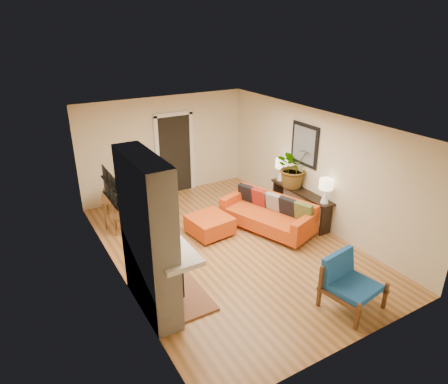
{
  "coord_description": "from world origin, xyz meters",
  "views": [
    {
      "loc": [
        -3.71,
        -6.15,
        4.33
      ],
      "look_at": [
        0.0,
        0.2,
        1.15
      ],
      "focal_mm": 32.0,
      "sensor_mm": 36.0,
      "label": 1
    }
  ],
  "objects_px": {
    "ottoman": "(210,224)",
    "lamp_near": "(326,188)",
    "console_table": "(301,197)",
    "houseplant": "(294,167)",
    "dining_table": "(119,199)",
    "blue_chair": "(348,279)",
    "lamp_far": "(281,167)",
    "sofa": "(269,214)"
  },
  "relations": [
    {
      "from": "ottoman",
      "to": "lamp_near",
      "type": "height_order",
      "value": "lamp_near"
    },
    {
      "from": "blue_chair",
      "to": "houseplant",
      "type": "relative_size",
      "value": 0.95
    },
    {
      "from": "lamp_near",
      "to": "console_table",
      "type": "bearing_deg",
      "value": 90.0
    },
    {
      "from": "lamp_near",
      "to": "houseplant",
      "type": "distance_m",
      "value": 1.06
    },
    {
      "from": "blue_chair",
      "to": "lamp_far",
      "type": "height_order",
      "value": "lamp_far"
    },
    {
      "from": "ottoman",
      "to": "lamp_near",
      "type": "xyz_separation_m",
      "value": [
        2.18,
        -1.16,
        0.82
      ]
    },
    {
      "from": "lamp_near",
      "to": "lamp_far",
      "type": "height_order",
      "value": "same"
    },
    {
      "from": "sofa",
      "to": "lamp_far",
      "type": "height_order",
      "value": "lamp_far"
    },
    {
      "from": "blue_chair",
      "to": "console_table",
      "type": "xyz_separation_m",
      "value": [
        1.35,
        2.75,
        0.11
      ]
    },
    {
      "from": "ottoman",
      "to": "dining_table",
      "type": "distance_m",
      "value": 2.22
    },
    {
      "from": "console_table",
      "to": "dining_table",
      "type": "bearing_deg",
      "value": 150.75
    },
    {
      "from": "lamp_far",
      "to": "houseplant",
      "type": "bearing_deg",
      "value": -91.21
    },
    {
      "from": "sofa",
      "to": "lamp_near",
      "type": "height_order",
      "value": "lamp_near"
    },
    {
      "from": "ottoman",
      "to": "dining_table",
      "type": "relative_size",
      "value": 0.59
    },
    {
      "from": "blue_chair",
      "to": "dining_table",
      "type": "height_order",
      "value": "blue_chair"
    },
    {
      "from": "blue_chair",
      "to": "lamp_far",
      "type": "relative_size",
      "value": 1.76
    },
    {
      "from": "blue_chair",
      "to": "console_table",
      "type": "bearing_deg",
      "value": 63.92
    },
    {
      "from": "dining_table",
      "to": "lamp_near",
      "type": "bearing_deg",
      "value": -37.37
    },
    {
      "from": "lamp_far",
      "to": "lamp_near",
      "type": "bearing_deg",
      "value": -90.0
    },
    {
      "from": "ottoman",
      "to": "houseplant",
      "type": "xyz_separation_m",
      "value": [
        2.17,
        -0.12,
        0.98
      ]
    },
    {
      "from": "lamp_near",
      "to": "houseplant",
      "type": "height_order",
      "value": "houseplant"
    },
    {
      "from": "ottoman",
      "to": "houseplant",
      "type": "distance_m",
      "value": 2.38
    },
    {
      "from": "sofa",
      "to": "ottoman",
      "type": "xyz_separation_m",
      "value": [
        -1.29,
        0.41,
        -0.11
      ]
    },
    {
      "from": "blue_chair",
      "to": "houseplant",
      "type": "distance_m",
      "value": 3.42
    },
    {
      "from": "dining_table",
      "to": "houseplant",
      "type": "xyz_separation_m",
      "value": [
        3.65,
        -1.75,
        0.68
      ]
    },
    {
      "from": "sofa",
      "to": "blue_chair",
      "type": "height_order",
      "value": "blue_chair"
    },
    {
      "from": "lamp_near",
      "to": "houseplant",
      "type": "bearing_deg",
      "value": 90.55
    },
    {
      "from": "blue_chair",
      "to": "console_table",
      "type": "distance_m",
      "value": 3.06
    },
    {
      "from": "sofa",
      "to": "blue_chair",
      "type": "bearing_deg",
      "value": -99.43
    },
    {
      "from": "lamp_near",
      "to": "ottoman",
      "type": "bearing_deg",
      "value": 151.87
    },
    {
      "from": "console_table",
      "to": "blue_chair",
      "type": "bearing_deg",
      "value": -116.08
    },
    {
      "from": "sofa",
      "to": "ottoman",
      "type": "distance_m",
      "value": 1.36
    },
    {
      "from": "dining_table",
      "to": "sofa",
      "type": "bearing_deg",
      "value": -36.37
    },
    {
      "from": "blue_chair",
      "to": "houseplant",
      "type": "xyz_separation_m",
      "value": [
        1.34,
        3.05,
        0.75
      ]
    },
    {
      "from": "console_table",
      "to": "ottoman",
      "type": "bearing_deg",
      "value": 169.13
    },
    {
      "from": "ottoman",
      "to": "lamp_far",
      "type": "distance_m",
      "value": 2.35
    },
    {
      "from": "ottoman",
      "to": "blue_chair",
      "type": "bearing_deg",
      "value": -75.33
    },
    {
      "from": "ottoman",
      "to": "lamp_near",
      "type": "distance_m",
      "value": 2.6
    },
    {
      "from": "sofa",
      "to": "console_table",
      "type": "height_order",
      "value": "sofa"
    },
    {
      "from": "dining_table",
      "to": "console_table",
      "type": "height_order",
      "value": "dining_table"
    },
    {
      "from": "blue_chair",
      "to": "sofa",
      "type": "bearing_deg",
      "value": 80.57
    },
    {
      "from": "console_table",
      "to": "houseplant",
      "type": "bearing_deg",
      "value": 91.9
    }
  ]
}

